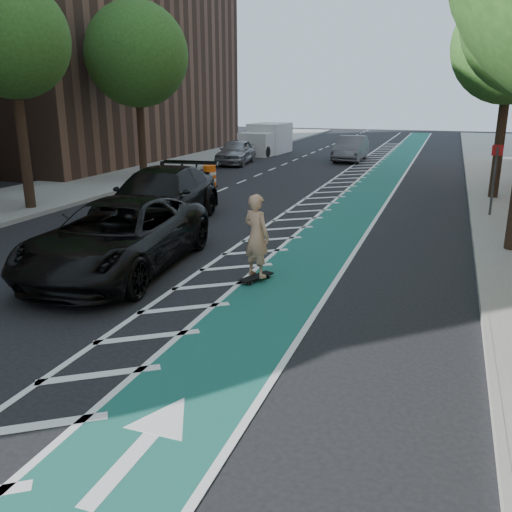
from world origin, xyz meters
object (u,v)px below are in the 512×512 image
at_px(skateboarder, 257,236).
at_px(suv_near, 118,236).
at_px(suv_far, 160,198).
at_px(barrel_a, 178,206).

xyz_separation_m(skateboarder, suv_near, (-3.36, -0.33, -0.22)).
xyz_separation_m(suv_near, suv_far, (-1.34, 4.40, 0.06)).
xyz_separation_m(suv_near, barrel_a, (-1.38, 5.70, -0.43)).
relative_size(skateboarder, suv_near, 0.31).
height_order(skateboarder, suv_near, skateboarder).
distance_m(skateboarder, suv_far, 6.22).
xyz_separation_m(skateboarder, suv_far, (-4.70, 4.07, -0.16)).
relative_size(skateboarder, barrel_a, 2.21).
height_order(suv_far, barrel_a, suv_far).
bearing_deg(suv_near, suv_far, 101.33).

